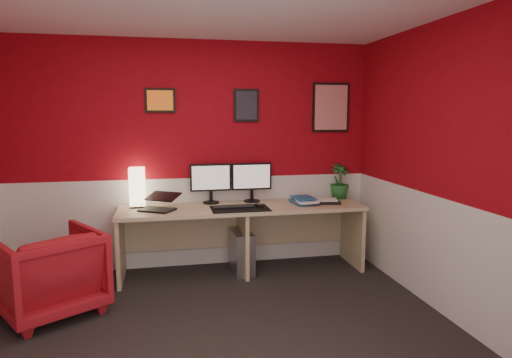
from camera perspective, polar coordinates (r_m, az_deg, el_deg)
name	(u,v)px	position (r m, az deg, el deg)	size (l,w,h in m)	color
ground	(211,340)	(3.63, -5.80, -19.78)	(4.00, 3.50, 0.01)	black
wall_back	(193,156)	(4.97, -8.08, 2.98)	(4.00, 0.01, 2.50)	maroon
wall_front	(258,249)	(1.54, 0.27, -8.99)	(4.00, 0.01, 2.50)	maroon
wall_right	(454,171)	(3.96, 24.07, 0.97)	(0.01, 3.50, 2.50)	maroon
wainscot_back	(194,222)	(5.09, -7.91, -5.47)	(4.00, 0.01, 1.00)	silver
wainscot_right	(448,260)	(4.11, 23.38, -9.45)	(0.01, 3.50, 1.00)	silver
desk	(243,239)	(4.85, -1.73, -7.73)	(2.60, 0.65, 0.73)	tan
shoji_lamp	(137,188)	(4.85, -14.96, -1.17)	(0.16, 0.16, 0.40)	#FFE5B2
laptop	(157,200)	(4.63, -12.57, -2.65)	(0.33, 0.23, 0.22)	black
monitor_left	(211,177)	(4.90, -5.81, 0.23)	(0.45, 0.06, 0.58)	black
monitor_right	(252,176)	(4.96, -0.54, 0.38)	(0.45, 0.06, 0.58)	black
desk_mat	(240,209)	(4.63, -2.06, -3.80)	(0.60, 0.38, 0.01)	black
keyboard	(233,207)	(4.67, -2.91, -3.57)	(0.42, 0.14, 0.02)	black
mouse	(259,205)	(4.69, 0.41, -3.41)	(0.06, 0.10, 0.03)	black
book_bottom	(294,203)	(4.89, 4.83, -3.03)	(0.24, 0.32, 0.03)	#215C98
book_middle	(296,201)	(4.86, 5.12, -2.81)	(0.23, 0.31, 0.02)	silver
book_top	(295,199)	(4.87, 4.99, -2.52)	(0.20, 0.27, 0.03)	#215C98
zen_tray	(323,201)	(5.00, 8.60, -2.86)	(0.35, 0.25, 0.03)	black
potted_plant	(339,181)	(5.26, 10.64, -0.28)	(0.23, 0.23, 0.40)	#19591E
pc_tower	(242,251)	(4.90, -1.85, -9.26)	(0.20, 0.45, 0.45)	#99999E
armchair	(49,272)	(4.27, -25.01, -10.79)	(0.78, 0.80, 0.73)	red
art_left	(160,100)	(4.92, -12.18, 9.82)	(0.32, 0.02, 0.26)	orange
art_center	(246,105)	(5.00, -1.24, 9.40)	(0.28, 0.02, 0.36)	black
art_right	(331,108)	(5.27, 9.55, 9.02)	(0.44, 0.02, 0.56)	red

